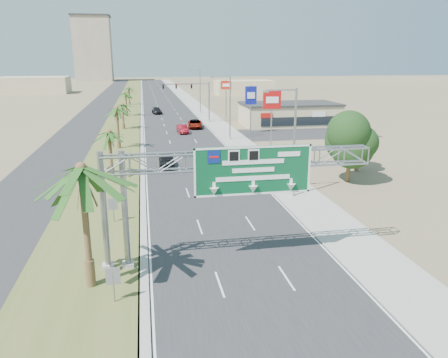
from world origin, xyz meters
TOP-DOWN VIEW (x-y plane):
  - road at (0.00, 110.00)m, footprint 12.00×300.00m
  - sidewalk_right at (8.50, 110.00)m, footprint 4.00×300.00m
  - median_grass at (-10.00, 110.00)m, footprint 7.00×300.00m
  - opposing_road at (-17.00, 110.00)m, footprint 8.00×300.00m
  - sign_gantry at (-1.06, 9.93)m, footprint 16.75×1.24m
  - palm_near at (-9.20, 8.00)m, footprint 5.70×5.70m
  - palm_row_b at (-9.50, 32.00)m, footprint 3.99×3.99m
  - palm_row_c at (-9.50, 48.00)m, footprint 3.99×3.99m
  - palm_row_d at (-9.50, 66.00)m, footprint 3.99×3.99m
  - palm_row_e at (-9.50, 85.00)m, footprint 3.99×3.99m
  - palm_row_f at (-9.50, 110.00)m, footprint 3.99×3.99m
  - streetlight_near at (7.30, 22.00)m, footprint 3.27×0.44m
  - streetlight_mid at (7.30, 52.00)m, footprint 3.27×0.44m
  - streetlight_far at (7.30, 88.00)m, footprint 3.27×0.44m
  - signal_mast at (5.17, 71.97)m, footprint 10.28×0.71m
  - store_building at (22.00, 66.00)m, footprint 18.00×10.00m
  - oak_near at (15.00, 26.00)m, footprint 4.50×4.50m
  - oak_far at (18.00, 30.00)m, footprint 3.50×3.50m
  - median_signback_a at (-7.80, 6.00)m, footprint 0.75×0.08m
  - median_signback_b at (-8.50, 18.00)m, footprint 0.75×0.08m
  - tower_distant at (-32.00, 250.00)m, footprint 20.00×16.00m
  - building_distant_left at (-45.00, 160.00)m, footprint 24.00×14.00m
  - building_distant_right at (30.00, 140.00)m, footprint 20.00×12.00m
  - car_left_lane at (-3.41, 35.79)m, footprint 2.00×4.67m
  - car_mid_lane at (0.68, 59.98)m, footprint 1.88×4.50m
  - car_right_lane at (3.49, 65.14)m, footprint 3.09×5.74m
  - car_far at (-2.73, 88.42)m, footprint 2.41×5.03m
  - pole_sign_red_near at (11.11, 41.48)m, footprint 2.42×0.51m
  - pole_sign_blue at (12.14, 57.32)m, footprint 2.02×0.63m
  - pole_sign_red_far at (11.53, 76.63)m, footprint 2.17×1.03m

SIDE VIEW (x-z plane):
  - road at x=0.00m, z-range 0.00..0.02m
  - opposing_road at x=-17.00m, z-range 0.00..0.02m
  - sidewalk_right at x=8.50m, z-range 0.00..0.10m
  - median_grass at x=-10.00m, z-range 0.00..0.12m
  - car_far at x=-2.73m, z-range 0.00..1.42m
  - car_mid_lane at x=0.68m, z-range 0.00..1.45m
  - car_right_lane at x=3.49m, z-range 0.00..1.53m
  - car_left_lane at x=-3.41m, z-range 0.00..1.57m
  - median_signback_a at x=-7.80m, z-range 0.41..2.49m
  - median_signback_b at x=-8.50m, z-range 0.41..2.49m
  - store_building at x=22.00m, z-range 0.00..4.00m
  - building_distant_right at x=30.00m, z-range 0.00..5.00m
  - building_distant_left at x=-45.00m, z-range 0.00..6.00m
  - oak_far at x=18.00m, z-range 1.02..6.62m
  - palm_row_d at x=-9.50m, z-range 1.69..7.14m
  - oak_near at x=15.00m, z-range 1.13..7.93m
  - streetlight_near at x=7.30m, z-range -0.31..9.69m
  - streetlight_mid at x=7.30m, z-range -0.31..9.69m
  - streetlight_far at x=7.30m, z-range -0.31..9.69m
  - palm_row_f at x=-9.50m, z-range 1.83..7.58m
  - signal_mast at x=5.17m, z-range 0.85..8.85m
  - palm_row_b at x=-9.50m, z-range 1.93..7.87m
  - palm_row_e at x=-9.50m, z-range 2.02..8.16m
  - palm_row_c at x=-9.50m, z-range 2.29..9.04m
  - sign_gantry at x=-1.06m, z-range 2.31..9.81m
  - pole_sign_blue at x=12.14m, z-range 2.05..10.27m
  - pole_sign_red_far at x=11.53m, z-range 2.38..10.61m
  - pole_sign_red_near at x=11.11m, z-range 2.43..11.03m
  - palm_near at x=-9.20m, z-range 2.76..11.11m
  - tower_distant at x=-32.00m, z-range 0.00..35.00m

